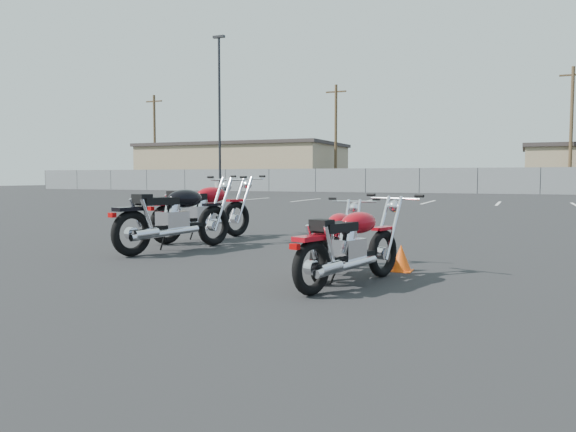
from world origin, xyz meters
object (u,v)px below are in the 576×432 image
at_px(motorcycle_second_black, 175,217).
at_px(motorcycle_rear_red, 336,241).
at_px(motorcycle_front_red, 203,211).
at_px(motorcycle_third_red, 350,245).

bearing_deg(motorcycle_second_black, motorcycle_rear_red, -19.63).
xyz_separation_m(motorcycle_front_red, motorcycle_second_black, (0.38, -1.45, -0.01)).
distance_m(motorcycle_second_black, motorcycle_third_red, 3.74).
bearing_deg(motorcycle_second_black, motorcycle_front_red, 104.56).
xyz_separation_m(motorcycle_front_red, motorcycle_rear_red, (3.37, -2.51, -0.14)).
height_order(motorcycle_second_black, motorcycle_rear_red, motorcycle_second_black).
xyz_separation_m(motorcycle_front_red, motorcycle_third_red, (3.72, -3.11, -0.11)).
height_order(motorcycle_second_black, motorcycle_third_red, motorcycle_second_black).
distance_m(motorcycle_second_black, motorcycle_rear_red, 3.18).
bearing_deg(motorcycle_rear_red, motorcycle_second_black, 160.37).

